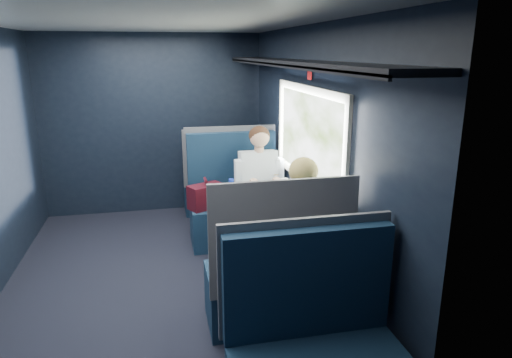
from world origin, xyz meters
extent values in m
cube|color=black|center=(0.00, 0.00, -0.01)|extent=(2.80, 4.20, 0.01)
cube|color=black|center=(1.45, 0.00, 1.15)|extent=(0.10, 4.20, 2.30)
cube|color=black|center=(0.00, 2.15, 1.15)|extent=(2.80, 0.10, 2.30)
cube|color=black|center=(0.00, -2.15, 1.15)|extent=(2.80, 0.10, 2.30)
cube|color=silver|center=(0.00, 0.00, 2.35)|extent=(2.80, 4.20, 0.10)
cube|color=beige|center=(1.38, 0.00, 1.74)|extent=(0.03, 1.84, 0.07)
cube|color=beige|center=(1.38, 0.00, 0.90)|extent=(0.03, 1.84, 0.07)
cube|color=beige|center=(1.38, -0.89, 1.32)|extent=(0.03, 0.07, 0.78)
cube|color=beige|center=(1.38, 0.89, 1.32)|extent=(0.03, 0.07, 0.78)
cube|color=black|center=(1.22, 0.00, 1.98)|extent=(0.36, 4.10, 0.04)
cube|color=black|center=(1.05, 0.00, 1.96)|extent=(0.02, 4.10, 0.03)
cube|color=red|center=(1.38, 0.00, 1.89)|extent=(0.01, 0.10, 0.12)
cylinder|color=#54565E|center=(0.88, 0.00, 0.35)|extent=(0.08, 0.08, 0.70)
cube|color=beige|center=(1.06, 0.00, 0.72)|extent=(0.62, 1.00, 0.04)
cube|color=#0C1E34|center=(0.85, 0.78, 0.23)|extent=(1.00, 0.50, 0.45)
cube|color=#0C1E34|center=(0.85, 1.08, 0.82)|extent=(1.00, 0.10, 0.75)
cube|color=#54565E|center=(0.85, 1.14, 0.85)|extent=(1.04, 0.03, 0.82)
cube|color=#54565E|center=(0.85, 0.73, 0.55)|extent=(0.06, 0.40, 0.20)
cube|color=#480F1A|center=(0.51, 0.74, 0.58)|extent=(0.41, 0.33, 0.26)
cylinder|color=#480F1A|center=(0.51, 0.74, 0.76)|extent=(0.09, 0.15, 0.03)
cylinder|color=silver|center=(0.78, 0.66, 0.58)|extent=(0.10, 0.10, 0.27)
cylinder|color=blue|center=(0.78, 0.66, 0.75)|extent=(0.05, 0.05, 0.06)
cube|color=#0C1E34|center=(0.85, -0.78, 0.23)|extent=(1.00, 0.50, 0.45)
cube|color=#0C1E34|center=(0.85, -1.08, 0.82)|extent=(1.00, 0.10, 0.75)
cube|color=#54565E|center=(0.85, -1.14, 0.85)|extent=(1.04, 0.03, 0.82)
cube|color=#54565E|center=(0.85, -0.73, 0.55)|extent=(0.06, 0.40, 0.20)
cube|color=#0C1E34|center=(0.85, 1.88, 0.23)|extent=(1.00, 0.40, 0.45)
cube|color=#0C1E34|center=(0.85, 1.64, 0.78)|extent=(1.00, 0.10, 0.66)
cube|color=#54565E|center=(0.85, 1.59, 0.80)|extent=(1.04, 0.03, 0.72)
cube|color=#0C1E34|center=(0.85, -1.64, 0.78)|extent=(1.00, 0.10, 0.66)
cube|color=#54565E|center=(0.85, -1.59, 0.80)|extent=(1.04, 0.03, 0.72)
cube|color=black|center=(1.10, 0.64, 0.53)|extent=(0.36, 0.44, 0.16)
cube|color=black|center=(1.10, 0.44, 0.23)|extent=(0.32, 0.12, 0.45)
cube|color=white|center=(1.10, 0.80, 0.78)|extent=(0.40, 0.29, 0.53)
cylinder|color=#D8A88C|center=(1.10, 0.76, 1.06)|extent=(0.10, 0.10, 0.06)
sphere|color=#D8A88C|center=(1.10, 0.74, 1.20)|extent=(0.21, 0.21, 0.21)
sphere|color=#382114|center=(1.10, 0.76, 1.21)|extent=(0.22, 0.22, 0.22)
cube|color=white|center=(0.88, 0.76, 0.78)|extent=(0.09, 0.12, 0.34)
cube|color=white|center=(1.32, 0.76, 0.78)|extent=(0.09, 0.12, 0.34)
cube|color=black|center=(1.10, -0.64, 0.53)|extent=(0.36, 0.44, 0.16)
cube|color=black|center=(1.10, -0.44, 0.23)|extent=(0.32, 0.12, 0.45)
cube|color=black|center=(1.10, -0.80, 0.78)|extent=(0.40, 0.29, 0.53)
cylinder|color=#D8A88C|center=(1.10, -0.76, 1.06)|extent=(0.10, 0.10, 0.06)
sphere|color=#D8A88C|center=(1.10, -0.74, 1.20)|extent=(0.21, 0.21, 0.21)
sphere|color=tan|center=(1.10, -0.76, 1.21)|extent=(0.22, 0.22, 0.22)
cube|color=black|center=(0.88, -0.76, 0.78)|extent=(0.09, 0.12, 0.34)
cube|color=black|center=(1.32, -0.76, 0.78)|extent=(0.09, 0.12, 0.34)
cube|color=tan|center=(1.10, -0.86, 0.90)|extent=(0.26, 0.07, 0.36)
cube|color=white|center=(1.01, 0.04, 0.74)|extent=(0.81, 0.97, 0.01)
cube|color=silver|center=(1.33, 0.11, 0.75)|extent=(0.28, 0.34, 0.01)
cube|color=silver|center=(1.44, 0.11, 0.86)|extent=(0.07, 0.30, 0.21)
cube|color=black|center=(1.43, 0.11, 0.86)|extent=(0.05, 0.26, 0.17)
cylinder|color=silver|center=(1.33, 0.26, 0.83)|extent=(0.06, 0.06, 0.18)
cylinder|color=blue|center=(1.33, 0.26, 0.93)|extent=(0.04, 0.04, 0.04)
cylinder|color=white|center=(1.27, 0.36, 0.79)|extent=(0.07, 0.07, 0.09)
camera|label=1|loc=(0.05, -3.90, 2.07)|focal=32.00mm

